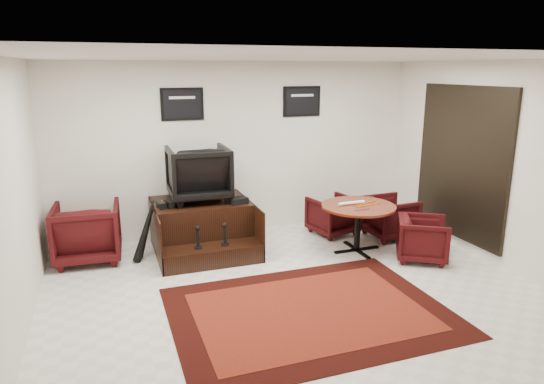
{
  "coord_description": "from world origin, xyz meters",
  "views": [
    {
      "loc": [
        -2.12,
        -5.11,
        2.68
      ],
      "look_at": [
        0.01,
        0.9,
        1.05
      ],
      "focal_mm": 32.0,
      "sensor_mm": 36.0,
      "label": 1
    }
  ],
  "objects_px": {
    "shine_podium": "(202,228)",
    "table_chair_window": "(390,215)",
    "shine_chair": "(198,171)",
    "table_chair_back": "(333,213)",
    "table_chair_corner": "(423,237)",
    "armchair_side": "(87,230)",
    "meeting_table": "(358,211)"
  },
  "relations": [
    {
      "from": "meeting_table",
      "to": "shine_chair",
      "type": "bearing_deg",
      "value": 155.27
    },
    {
      "from": "table_chair_back",
      "to": "table_chair_window",
      "type": "relative_size",
      "value": 0.94
    },
    {
      "from": "shine_chair",
      "to": "meeting_table",
      "type": "height_order",
      "value": "shine_chair"
    },
    {
      "from": "table_chair_back",
      "to": "shine_chair",
      "type": "bearing_deg",
      "value": -16.42
    },
    {
      "from": "meeting_table",
      "to": "table_chair_back",
      "type": "height_order",
      "value": "meeting_table"
    },
    {
      "from": "shine_podium",
      "to": "table_chair_corner",
      "type": "relative_size",
      "value": 2.14
    },
    {
      "from": "table_chair_back",
      "to": "table_chair_corner",
      "type": "relative_size",
      "value": 1.01
    },
    {
      "from": "meeting_table",
      "to": "table_chair_window",
      "type": "height_order",
      "value": "table_chair_window"
    },
    {
      "from": "armchair_side",
      "to": "shine_chair",
      "type": "bearing_deg",
      "value": -175.33
    },
    {
      "from": "shine_chair",
      "to": "armchair_side",
      "type": "bearing_deg",
      "value": 2.46
    },
    {
      "from": "meeting_table",
      "to": "table_chair_corner",
      "type": "distance_m",
      "value": 0.98
    },
    {
      "from": "table_chair_corner",
      "to": "table_chair_back",
      "type": "bearing_deg",
      "value": 56.83
    },
    {
      "from": "armchair_side",
      "to": "table_chair_corner",
      "type": "xyz_separation_m",
      "value": [
        4.52,
        -1.59,
        -0.11
      ]
    },
    {
      "from": "table_chair_window",
      "to": "shine_chair",
      "type": "bearing_deg",
      "value": 76.13
    },
    {
      "from": "shine_podium",
      "to": "table_chair_back",
      "type": "relative_size",
      "value": 2.13
    },
    {
      "from": "armchair_side",
      "to": "meeting_table",
      "type": "xyz_separation_m",
      "value": [
        3.81,
        -0.97,
        0.17
      ]
    },
    {
      "from": "table_chair_corner",
      "to": "shine_podium",
      "type": "bearing_deg",
      "value": 94.2
    },
    {
      "from": "table_chair_back",
      "to": "table_chair_corner",
      "type": "xyz_separation_m",
      "value": [
        0.7,
        -1.47,
        -0.0
      ]
    },
    {
      "from": "shine_podium",
      "to": "shine_chair",
      "type": "height_order",
      "value": "shine_chair"
    },
    {
      "from": "table_chair_window",
      "to": "shine_podium",
      "type": "bearing_deg",
      "value": 78.85
    },
    {
      "from": "shine_podium",
      "to": "table_chair_window",
      "type": "bearing_deg",
      "value": -8.87
    },
    {
      "from": "shine_chair",
      "to": "meeting_table",
      "type": "relative_size",
      "value": 0.83
    },
    {
      "from": "shine_chair",
      "to": "table_chair_window",
      "type": "xyz_separation_m",
      "value": [
        3.0,
        -0.62,
        -0.83
      ]
    },
    {
      "from": "shine_podium",
      "to": "table_chair_back",
      "type": "xyz_separation_m",
      "value": [
        2.19,
        -0.01,
        0.01
      ]
    },
    {
      "from": "shine_chair",
      "to": "table_chair_corner",
      "type": "height_order",
      "value": "shine_chair"
    },
    {
      "from": "shine_chair",
      "to": "shine_podium",
      "type": "bearing_deg",
      "value": 91.28
    },
    {
      "from": "shine_podium",
      "to": "table_chair_window",
      "type": "height_order",
      "value": "shine_podium"
    },
    {
      "from": "meeting_table",
      "to": "table_chair_window",
      "type": "bearing_deg",
      "value": 25.3
    },
    {
      "from": "meeting_table",
      "to": "shine_podium",
      "type": "bearing_deg",
      "value": 158.55
    },
    {
      "from": "table_chair_window",
      "to": "table_chair_corner",
      "type": "xyz_separation_m",
      "value": [
        -0.11,
        -1.01,
        -0.02
      ]
    },
    {
      "from": "table_chair_window",
      "to": "table_chair_corner",
      "type": "bearing_deg",
      "value": 171.39
    },
    {
      "from": "shine_chair",
      "to": "table_chair_back",
      "type": "distance_m",
      "value": 2.35
    }
  ]
}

